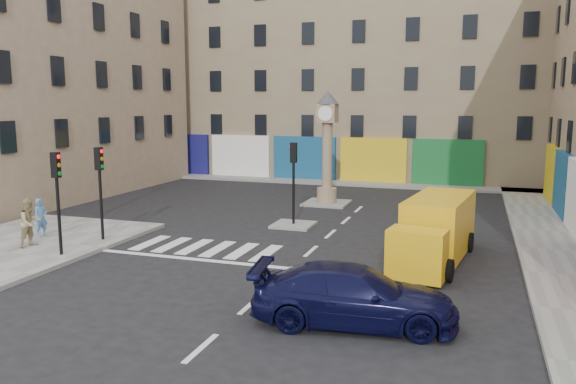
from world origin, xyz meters
The scene contains 15 objects.
ground centered at (0.00, 0.00, 0.00)m, with size 120.00×120.00×0.00m, color black.
sidewalk_right centered at (8.70, 10.00, 0.07)m, with size 2.60×30.00×0.15m, color gray.
sidewalk_far centered at (-4.00, 22.20, 0.07)m, with size 32.00×2.40×0.15m, color gray.
island_near centered at (-2.00, 8.00, 0.06)m, with size 1.80×1.80×0.12m, color gray.
island_far centered at (-2.00, 14.00, 0.06)m, with size 2.40×2.40×0.12m, color gray.
building_far centered at (-4.00, 28.00, 8.50)m, with size 32.00×10.00×17.00m, color #837757.
building_left centered at (-19.00, 12.00, 7.50)m, with size 8.00×20.00×15.00m, color #9C8266.
traffic_light_left_near centered at (-8.30, 0.20, 2.62)m, with size 0.28×0.22×3.70m.
traffic_light_left_far centered at (-8.30, 2.60, 2.62)m, with size 0.28×0.22×3.70m.
traffic_light_island centered at (-2.00, 8.00, 2.59)m, with size 0.28×0.22×3.70m.
clock_pillar centered at (-2.00, 14.00, 3.55)m, with size 1.20×1.20×6.10m.
navy_sedan centered at (3.00, -2.46, 0.75)m, with size 2.10×5.17×1.50m, color black.
yellow_van centered at (4.52, 4.26, 1.11)m, with size 2.73×6.32×2.23m.
pedestrian_blue centered at (-10.97, 2.21, 0.94)m, with size 0.57×0.38×1.57m, color #5183BA.
pedestrian_tan centered at (-10.19, 0.80, 1.08)m, with size 0.90×0.70×1.85m, color #9D8B60.
Camera 1 is at (5.74, -15.85, 5.54)m, focal length 35.00 mm.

